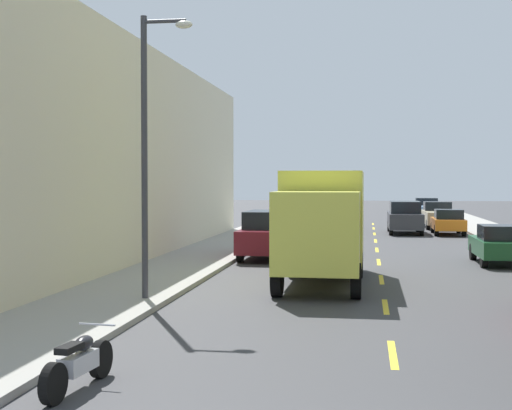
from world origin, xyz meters
TOP-DOWN VIEW (x-y plane):
  - ground_plane at (0.00, 30.00)m, footprint 160.00×160.00m
  - sidewalk_left at (-7.10, 28.00)m, footprint 3.20×120.00m
  - lane_centerline_dashes at (0.00, 24.50)m, footprint 0.14×47.20m
  - apartment_block_opposite at (-13.70, 20.00)m, footprint 10.00×36.00m
  - street_lamp at (-5.95, 11.56)m, footprint 1.35×0.28m
  - delivery_box_truck at (-1.80, 16.11)m, footprint 2.42×7.37m
  - parked_pickup_sky at (4.45, 54.19)m, footprint 2.10×5.34m
  - parked_suv_burgundy at (-4.42, 22.77)m, footprint 2.00×4.82m
  - parked_pickup_champagne at (4.32, 43.15)m, footprint 2.05×5.32m
  - parked_suv_teal at (-4.38, 43.95)m, footprint 1.98×4.81m
  - parked_hatchback_orange at (4.25, 37.01)m, footprint 1.80×4.03m
  - parked_hatchback_forest at (4.50, 21.96)m, footprint 1.74×4.00m
  - parked_sedan_white at (-4.36, 33.09)m, footprint 1.86×4.52m
  - moving_charcoal_sedan at (1.80, 37.67)m, footprint 1.95×4.80m
  - parked_motorcycle at (-4.75, 4.00)m, footprint 0.62×2.05m

SIDE VIEW (x-z plane):
  - ground_plane at x=0.00m, z-range 0.00..0.00m
  - lane_centerline_dashes at x=0.00m, z-range 0.00..0.01m
  - sidewalk_left at x=-7.10m, z-range 0.00..0.14m
  - parked_motorcycle at x=-4.75m, z-range -0.04..0.86m
  - parked_sedan_white at x=-4.36m, z-range 0.03..1.46m
  - parked_hatchback_orange at x=4.25m, z-range 0.01..1.51m
  - parked_hatchback_forest at x=4.50m, z-range 0.01..1.51m
  - parked_pickup_sky at x=4.45m, z-range -0.04..1.69m
  - parked_pickup_champagne at x=4.32m, z-range -0.04..1.69m
  - parked_suv_burgundy at x=-4.42m, z-range 0.02..1.95m
  - parked_suv_teal at x=-4.38m, z-range 0.02..1.95m
  - moving_charcoal_sedan at x=1.80m, z-range 0.02..1.95m
  - delivery_box_truck at x=-1.80m, z-range 0.21..3.66m
  - apartment_block_opposite at x=-13.70m, z-range 0.00..8.34m
  - street_lamp at x=-5.95m, z-range 0.69..7.88m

